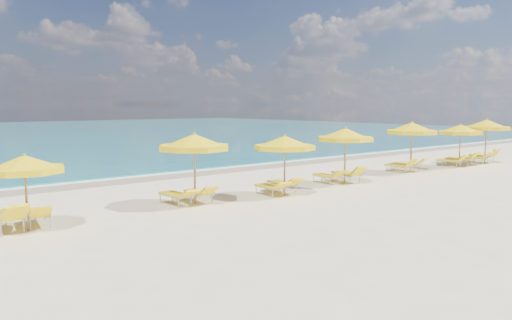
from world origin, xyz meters
TOP-DOWN VIEW (x-y plane):
  - ground_plane at (0.00, 0.00)m, footprint 120.00×120.00m
  - wet_sand_band at (0.00, 7.40)m, footprint 120.00×2.60m
  - foam_line at (0.00, 8.20)m, footprint 120.00×1.20m
  - whitecap_far at (8.00, 24.00)m, footprint 18.00×0.30m
  - umbrella_2 at (-8.91, 0.33)m, footprint 2.29×2.29m
  - umbrella_3 at (-3.46, 0.57)m, footprint 2.91×2.91m
  - umbrella_4 at (0.01, -0.17)m, footprint 2.39×2.39m
  - umbrella_5 at (3.91, 0.26)m, footprint 3.13×3.13m
  - umbrella_6 at (9.29, 0.56)m, footprint 3.04×3.04m
  - umbrella_7 at (13.36, 0.20)m, footprint 2.70×2.70m
  - umbrella_8 at (16.03, 0.07)m, footprint 3.08×3.08m
  - lounger_2_left at (-9.39, 0.78)m, footprint 0.85×1.95m
  - lounger_2_right at (-8.51, 0.83)m, footprint 0.83×1.77m
  - lounger_3_left at (-3.99, 0.93)m, footprint 0.66×1.77m
  - lounger_3_right at (-3.10, 0.89)m, footprint 0.64×1.64m
  - lounger_4_left at (-0.36, 0.23)m, footprint 0.67×1.68m
  - lounger_4_right at (0.43, 0.39)m, footprint 0.87×1.86m
  - lounger_5_left at (3.41, 0.82)m, footprint 0.65×1.67m
  - lounger_5_right at (4.37, 0.53)m, footprint 0.92×1.88m
  - lounger_6_left at (8.86, 0.95)m, footprint 0.59×1.63m
  - lounger_6_right at (9.73, 1.06)m, footprint 0.85×1.78m
  - lounger_7_left at (12.91, 0.50)m, footprint 0.65×1.66m
  - lounger_7_right at (13.86, 0.44)m, footprint 0.78×1.78m
  - lounger_8_left at (15.51, 0.45)m, footprint 0.84×1.76m
  - lounger_8_right at (16.48, 0.50)m, footprint 0.86×1.87m

SIDE VIEW (x-z plane):
  - ground_plane at x=0.00m, z-range 0.00..0.00m
  - wet_sand_band at x=0.00m, z-range -0.01..0.01m
  - foam_line at x=0.00m, z-range -0.01..0.01m
  - whitecap_far at x=8.00m, z-range -0.03..0.03m
  - lounger_4_left at x=-0.36m, z-range -0.13..0.52m
  - lounger_3_right at x=-3.10m, z-range -0.15..0.54m
  - lounger_5_left at x=3.41m, z-range -0.15..0.55m
  - lounger_3_left at x=-3.99m, z-range -0.13..0.54m
  - lounger_7_left at x=12.91m, z-range -0.18..0.59m
  - lounger_2_right at x=-8.51m, z-range -0.16..0.57m
  - lounger_6_left at x=8.86m, z-range -0.19..0.61m
  - lounger_6_right at x=9.73m, z-range -0.17..0.59m
  - lounger_8_left at x=15.51m, z-range -0.18..0.60m
  - lounger_4_right at x=0.43m, z-range -0.15..0.58m
  - lounger_7_right at x=13.86m, z-range -0.20..0.64m
  - lounger_5_right at x=4.37m, z-range -0.19..0.64m
  - lounger_8_right at x=16.48m, z-range -0.21..0.68m
  - lounger_2_left at x=-9.39m, z-range -0.21..0.69m
  - umbrella_2 at x=-8.91m, z-range 0.75..2.86m
  - umbrella_4 at x=0.01m, z-range 0.81..3.12m
  - umbrella_7 at x=13.36m, z-range 0.84..3.21m
  - umbrella_5 at x=3.91m, z-range 0.87..3.32m
  - umbrella_3 at x=-3.46m, z-range 0.87..3.35m
  - umbrella_6 at x=9.29m, z-range 0.91..3.48m
  - umbrella_8 at x=16.03m, z-range 0.91..3.51m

